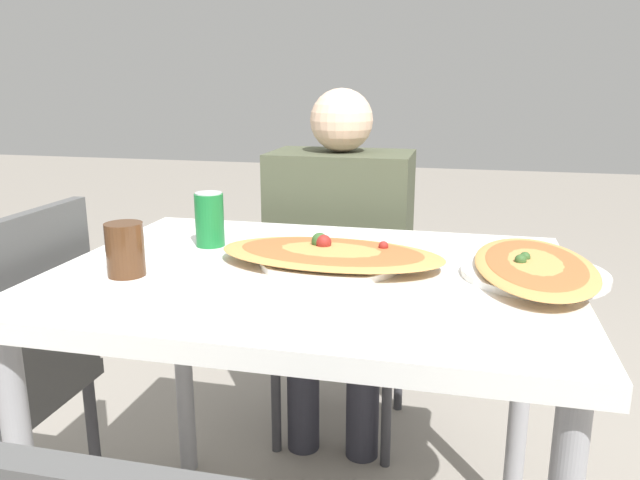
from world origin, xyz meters
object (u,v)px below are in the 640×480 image
(pizza_main, at_px, (331,255))
(soda_can, at_px, (210,219))
(chair_far_seated, at_px, (346,284))
(chair_side_left, at_px, (1,373))
(dining_table, at_px, (311,311))
(pizza_second, at_px, (535,268))
(person_seated, at_px, (340,243))
(drink_glass, at_px, (125,249))

(pizza_main, distance_m, soda_can, 0.32)
(pizza_main, bearing_deg, chair_far_seated, 97.89)
(chair_far_seated, height_order, chair_side_left, same)
(dining_table, bearing_deg, soda_can, 154.55)
(chair_side_left, bearing_deg, chair_far_seated, -39.00)
(chair_far_seated, relative_size, pizza_second, 1.96)
(chair_far_seated, relative_size, person_seated, 0.78)
(chair_far_seated, distance_m, person_seated, 0.20)
(chair_far_seated, bearing_deg, person_seated, 90.00)
(dining_table, height_order, chair_far_seated, chair_far_seated)
(dining_table, xyz_separation_m, chair_far_seated, (-0.06, 0.72, -0.18))
(drink_glass, bearing_deg, chair_far_seated, 71.28)
(chair_side_left, height_order, pizza_second, chair_side_left)
(pizza_second, bearing_deg, person_seated, 132.07)
(dining_table, relative_size, drink_glass, 9.78)
(pizza_main, bearing_deg, person_seated, 99.47)
(person_seated, height_order, pizza_main, person_seated)
(person_seated, relative_size, pizza_second, 2.52)
(drink_glass, bearing_deg, chair_side_left, 174.06)
(dining_table, relative_size, soda_can, 8.27)
(soda_can, bearing_deg, drink_glass, -106.07)
(pizza_main, height_order, soda_can, soda_can)
(dining_table, height_order, pizza_second, pizza_second)
(chair_side_left, distance_m, pizza_second, 1.19)
(pizza_main, relative_size, pizza_second, 1.11)
(drink_glass, distance_m, pizza_second, 0.80)
(chair_side_left, bearing_deg, soda_can, -64.08)
(chair_side_left, distance_m, pizza_main, 0.80)
(dining_table, xyz_separation_m, pizza_main, (0.03, 0.04, 0.11))
(chair_side_left, bearing_deg, pizza_main, -80.33)
(dining_table, xyz_separation_m, person_seated, (-0.06, 0.60, -0.01))
(person_seated, distance_m, soda_can, 0.54)
(chair_side_left, xyz_separation_m, drink_glass, (0.36, -0.04, 0.32))
(chair_far_seated, xyz_separation_m, drink_glass, (-0.28, -0.83, 0.32))
(chair_far_seated, height_order, soda_can, soda_can)
(pizza_second, bearing_deg, soda_can, 173.60)
(person_seated, xyz_separation_m, pizza_second, (0.50, -0.55, 0.12))
(dining_table, height_order, chair_side_left, chair_side_left)
(chair_far_seated, relative_size, drink_glass, 8.12)
(pizza_main, height_order, pizza_second, pizza_main)
(dining_table, xyz_separation_m, drink_glass, (-0.34, -0.12, 0.14))
(chair_far_seated, xyz_separation_m, pizza_second, (0.50, -0.67, 0.29))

